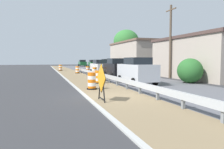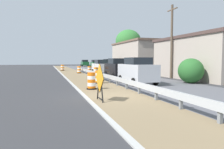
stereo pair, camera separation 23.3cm
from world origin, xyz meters
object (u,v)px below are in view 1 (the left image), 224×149
car_trailing_near_lane (93,64)px  car_lead_far_lane (117,68)px  traffic_barrel_nearest (92,82)px  traffic_barrel_farthest (60,68)px  warning_sign_diamond (101,80)px  traffic_barrel_close (98,78)px  car_distant_a (108,65)px  car_trailing_far_lane (100,67)px  utility_pole_near (170,41)px  traffic_barrel_mid (95,72)px  car_mid_far_lane (82,63)px  traffic_barrel_farther (88,70)px  traffic_barrel_far (77,70)px  car_lead_near_lane (137,71)px

car_trailing_near_lane → car_lead_far_lane: (-3.58, -27.89, 0.09)m
traffic_barrel_nearest → traffic_barrel_farthest: bearing=90.3°
traffic_barrel_farthest → car_lead_far_lane: size_ratio=0.26×
warning_sign_diamond → traffic_barrel_close: 7.94m
traffic_barrel_nearest → car_distant_a: 24.84m
car_trailing_near_lane → car_trailing_far_lane: bearing=-8.5°
car_trailing_far_lane → utility_pole_near: (5.40, -9.15, 3.04)m
traffic_barrel_mid → warning_sign_diamond: bearing=-101.9°
car_mid_far_lane → car_distant_a: car_distant_a is taller
traffic_barrel_farther → car_distant_a: 7.07m
traffic_barrel_far → car_lead_near_lane: car_lead_near_lane is taller
traffic_barrel_mid → car_distant_a: 13.04m
warning_sign_diamond → utility_pole_near: bearing=-136.9°
traffic_barrel_nearest → car_mid_far_lane: car_mid_far_lane is taller
traffic_barrel_far → car_lead_near_lane: 15.74m
warning_sign_diamond → traffic_barrel_farther: 22.76m
car_mid_far_lane → car_trailing_far_lane: (-3.57, -35.10, 0.03)m
traffic_barrel_far → car_mid_far_lane: car_mid_far_lane is taller
traffic_barrel_farthest → car_trailing_near_lane: size_ratio=0.26×
warning_sign_diamond → traffic_barrel_nearest: bearing=-97.5°
car_trailing_near_lane → utility_pole_near: 30.35m
warning_sign_diamond → car_trailing_far_lane: (4.94, 19.34, -0.02)m
traffic_barrel_close → traffic_barrel_farthest: (-1.46, 22.64, -0.00)m
traffic_barrel_farther → utility_pole_near: 14.35m
traffic_barrel_nearest → car_trailing_near_lane: size_ratio=0.28×
traffic_barrel_close → car_lead_near_lane: (2.97, -1.40, 0.60)m
traffic_barrel_mid → traffic_barrel_farther: size_ratio=1.07×
car_lead_far_lane → car_trailing_near_lane: bearing=-8.5°
traffic_barrel_nearest → traffic_barrel_close: traffic_barrel_nearest is taller
traffic_barrel_farther → traffic_barrel_mid: bearing=-94.0°
traffic_barrel_far → car_distant_a: 8.66m
traffic_barrel_close → traffic_barrel_mid: (1.57, 8.00, -0.01)m
traffic_barrel_mid → utility_pole_near: utility_pole_near is taller
traffic_barrel_nearest → traffic_barrel_close: size_ratio=1.06×
traffic_barrel_farther → traffic_barrel_farthest: size_ratio=0.92×
traffic_barrel_far → car_trailing_near_lane: car_trailing_near_lane is taller
utility_pole_near → traffic_barrel_farther: bearing=118.2°
traffic_barrel_mid → car_lead_far_lane: size_ratio=0.26×
traffic_barrel_close → car_trailing_near_lane: bearing=78.1°
traffic_barrel_mid → car_distant_a: (5.18, 11.95, 0.58)m
warning_sign_diamond → car_distant_a: (8.50, 27.67, 0.04)m
car_trailing_near_lane → car_distant_a: (-0.11, -12.67, 0.08)m
car_trailing_near_lane → car_trailing_far_lane: car_trailing_far_lane is taller
traffic_barrel_close → utility_pole_near: 9.63m
traffic_barrel_far → traffic_barrel_farther: 1.77m
traffic_barrel_farthest → car_mid_far_lane: 25.45m
traffic_barrel_farther → utility_pole_near: size_ratio=0.13×
car_lead_near_lane → car_lead_far_lane: size_ratio=1.09×
traffic_barrel_nearest → traffic_barrel_farther: traffic_barrel_nearest is taller
car_lead_near_lane → car_mid_far_lane: (3.81, 48.12, -0.11)m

